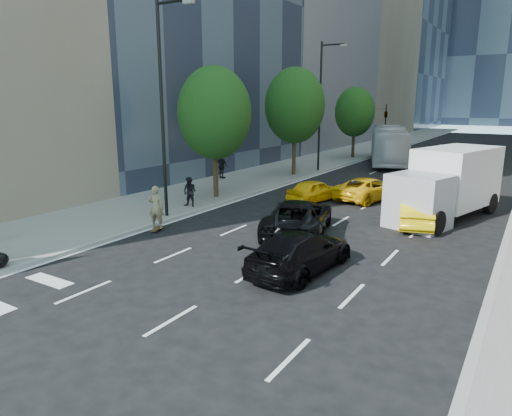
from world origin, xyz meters
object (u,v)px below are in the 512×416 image
Objects in this scene: black_sedan_lincoln at (298,217)px; city_bus at (389,145)px; skateboarder at (156,210)px; black_sedan_mercedes at (300,251)px; box_truck at (447,183)px.

black_sedan_lincoln is 0.44× the size of city_bus.
skateboarder is 28.37m from city_bus.
black_sedan_mercedes is (7.60, -1.08, -0.26)m from skateboarder.
city_bus is at bearing 129.46° from box_truck.
black_sedan_lincoln is at bearing -111.81° from box_truck.
city_bus is (2.13, 28.28, 0.75)m from skateboarder.
skateboarder is 0.40× the size of black_sedan_mercedes.
black_sedan_mercedes is at bearing -89.36° from box_truck.
box_truck is at bearing -159.33° from skateboarder.
black_sedan_lincoln is at bearing -100.79° from city_bus.
city_bus reaches higher than box_truck.
skateboarder is 7.68m from black_sedan_mercedes.
skateboarder is 0.16× the size of city_bus.
city_bus reaches higher than skateboarder.
skateboarder is 0.35× the size of black_sedan_lincoln.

